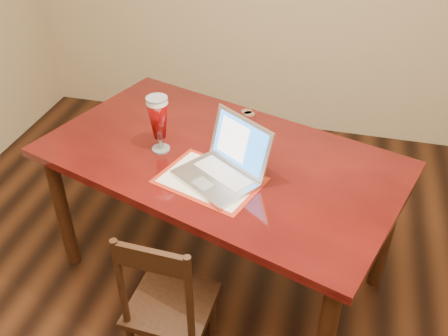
# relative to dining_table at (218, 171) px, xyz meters

# --- Properties ---
(room_shell) EXTENTS (4.51, 5.01, 2.71)m
(room_shell) POSITION_rel_dining_table_xyz_m (0.26, -0.74, 1.03)
(room_shell) COLOR tan
(room_shell) RESTS_ON ground
(dining_table) EXTENTS (1.98, 1.49, 1.12)m
(dining_table) POSITION_rel_dining_table_xyz_m (0.00, 0.00, 0.00)
(dining_table) COLOR #520D0B
(dining_table) RESTS_ON ground
(dining_chair) EXTENTS (0.39, 0.37, 0.87)m
(dining_chair) POSITION_rel_dining_table_xyz_m (-0.07, -0.62, -0.32)
(dining_chair) COLOR black
(dining_chair) RESTS_ON ground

